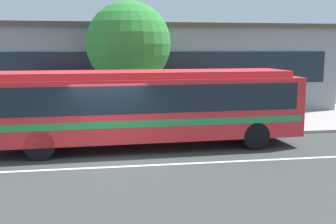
{
  "coord_description": "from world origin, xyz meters",
  "views": [
    {
      "loc": [
        -0.31,
        -13.46,
        3.67
      ],
      "look_at": [
        2.21,
        1.69,
        1.3
      ],
      "focal_mm": 44.64,
      "sensor_mm": 36.0,
      "label": 1
    }
  ],
  "objects_px": {
    "pedestrian_walking_along_curb": "(112,111)",
    "bus_stop_sign": "(255,94)",
    "street_tree_near_stop": "(129,44)",
    "pedestrian_waiting_near_sign": "(264,103)",
    "transit_bus": "(145,103)"
  },
  "relations": [
    {
      "from": "pedestrian_walking_along_curb",
      "to": "bus_stop_sign",
      "type": "bearing_deg",
      "value": -4.01
    },
    {
      "from": "transit_bus",
      "to": "pedestrian_waiting_near_sign",
      "type": "relative_size",
      "value": 6.77
    },
    {
      "from": "transit_bus",
      "to": "pedestrian_walking_along_curb",
      "type": "height_order",
      "value": "transit_bus"
    },
    {
      "from": "pedestrian_waiting_near_sign",
      "to": "street_tree_near_stop",
      "type": "height_order",
      "value": "street_tree_near_stop"
    },
    {
      "from": "transit_bus",
      "to": "bus_stop_sign",
      "type": "xyz_separation_m",
      "value": [
        4.99,
        2.01,
        0.02
      ]
    },
    {
      "from": "pedestrian_walking_along_curb",
      "to": "street_tree_near_stop",
      "type": "relative_size",
      "value": 0.28
    },
    {
      "from": "transit_bus",
      "to": "street_tree_near_stop",
      "type": "bearing_deg",
      "value": 92.93
    },
    {
      "from": "transit_bus",
      "to": "pedestrian_walking_along_curb",
      "type": "distance_m",
      "value": 2.76
    },
    {
      "from": "street_tree_near_stop",
      "to": "bus_stop_sign",
      "type": "bearing_deg",
      "value": -27.9
    },
    {
      "from": "pedestrian_waiting_near_sign",
      "to": "pedestrian_walking_along_curb",
      "type": "bearing_deg",
      "value": -174.76
    },
    {
      "from": "pedestrian_walking_along_curb",
      "to": "bus_stop_sign",
      "type": "xyz_separation_m",
      "value": [
        6.15,
        -0.43,
        0.62
      ]
    },
    {
      "from": "transit_bus",
      "to": "pedestrian_walking_along_curb",
      "type": "relative_size",
      "value": 7.23
    },
    {
      "from": "bus_stop_sign",
      "to": "street_tree_near_stop",
      "type": "distance_m",
      "value": 6.31
    },
    {
      "from": "transit_bus",
      "to": "pedestrian_waiting_near_sign",
      "type": "height_order",
      "value": "transit_bus"
    },
    {
      "from": "pedestrian_waiting_near_sign",
      "to": "bus_stop_sign",
      "type": "relative_size",
      "value": 0.71
    }
  ]
}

